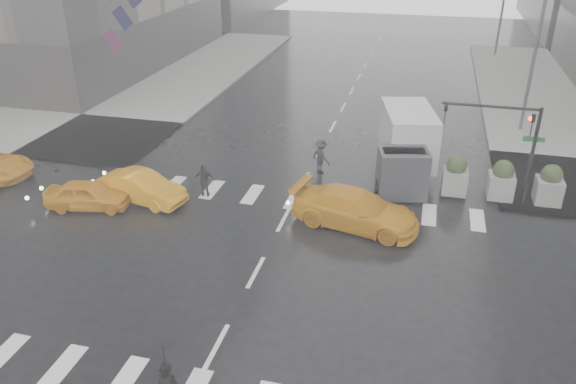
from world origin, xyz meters
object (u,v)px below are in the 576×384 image
(taxi_front, at_px, (88,195))
(box_truck, at_px, (406,145))
(taxi_mid, at_px, (142,188))
(traffic_signal_pole, at_px, (511,135))

(taxi_front, distance_m, box_truck, 14.88)
(taxi_front, xyz_separation_m, taxi_mid, (2.02, 1.16, 0.05))
(traffic_signal_pole, relative_size, box_truck, 0.75)
(traffic_signal_pole, xyz_separation_m, box_truck, (-4.36, 1.68, -1.52))
(traffic_signal_pole, distance_m, box_truck, 4.92)
(box_truck, bearing_deg, traffic_signal_pole, -33.86)
(traffic_signal_pole, relative_size, taxi_mid, 1.10)
(box_truck, bearing_deg, taxi_front, -165.94)
(traffic_signal_pole, height_order, taxi_mid, traffic_signal_pole)
(taxi_front, bearing_deg, taxi_mid, -71.28)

